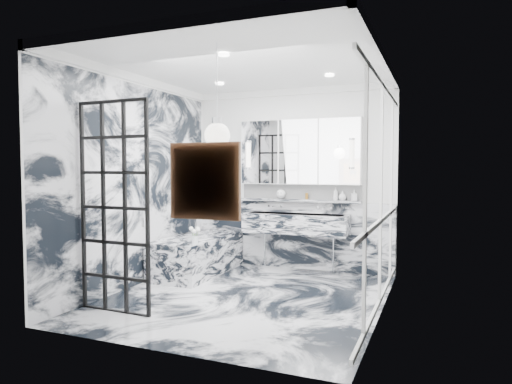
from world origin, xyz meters
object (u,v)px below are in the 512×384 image
at_px(crittall_door, 114,208).
at_px(bathtub, 198,255).
at_px(mirror_cabinet, 299,152).
at_px(trough_sink, 296,224).

xyz_separation_m(crittall_door, bathtub, (-0.07, 1.96, -0.87)).
bearing_deg(mirror_cabinet, crittall_door, -114.16).
distance_m(crittall_door, mirror_cabinet, 3.13).
height_order(trough_sink, bathtub, trough_sink).
height_order(crittall_door, mirror_cabinet, mirror_cabinet).
relative_size(crittall_door, mirror_cabinet, 1.20).
distance_m(mirror_cabinet, bathtub, 2.20).
bearing_deg(mirror_cabinet, trough_sink, -90.00).
height_order(trough_sink, mirror_cabinet, mirror_cabinet).
relative_size(mirror_cabinet, bathtub, 1.15).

